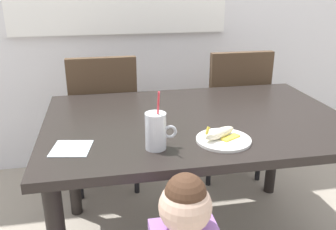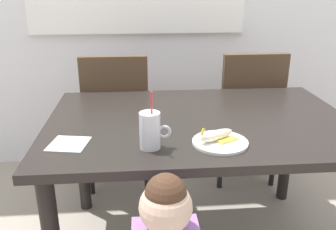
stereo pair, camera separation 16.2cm
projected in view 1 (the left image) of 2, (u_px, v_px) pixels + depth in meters
dining_table at (196, 135)px, 1.80m from camera, size 1.47×0.98×0.76m
dining_chair_left at (105, 116)px, 2.38m from camera, size 0.44×0.44×0.96m
dining_chair_right at (232, 108)px, 2.54m from camera, size 0.44×0.44×0.96m
milk_cup at (156, 133)px, 1.41m from camera, size 0.13×0.08×0.25m
snack_plate at (223, 140)px, 1.50m from camera, size 0.23×0.23×0.01m
peeled_banana at (220, 133)px, 1.50m from camera, size 0.18×0.14×0.07m
paper_napkin at (71, 148)px, 1.43m from camera, size 0.17×0.17×0.00m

